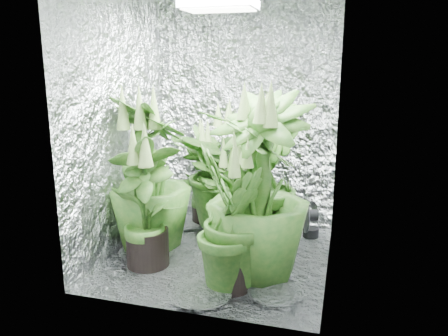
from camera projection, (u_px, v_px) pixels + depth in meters
ground at (220, 256)px, 3.33m from camera, size 1.60×1.60×0.00m
walls at (219, 126)px, 3.10m from camera, size 1.62×1.62×2.00m
grow_lamp at (219, 3)px, 2.91m from camera, size 0.50×0.30×0.22m
plant_a at (229, 169)px, 3.80m from camera, size 1.07×1.07×1.14m
plant_b at (205, 177)px, 3.92m from camera, size 0.63×0.63×0.96m
plant_c at (264, 181)px, 3.29m from camera, size 0.71×0.71×1.23m
plant_d at (148, 176)px, 3.34m from camera, size 0.87×0.87×1.28m
plant_e at (233, 195)px, 3.51m from camera, size 0.84×0.84×0.86m
plant_f at (146, 203)px, 3.09m from camera, size 0.70×0.70×1.05m
plant_g at (231, 220)px, 2.74m from camera, size 0.61×0.61×1.02m
plant_h at (259, 189)px, 2.88m from camera, size 0.88×0.88×1.35m
circulation_fan at (308, 221)px, 3.68m from camera, size 0.18×0.29×0.34m
plant_label at (238, 248)px, 2.75m from camera, size 0.06×0.04×0.09m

